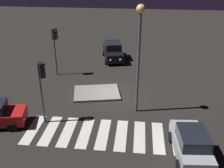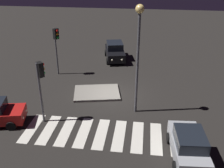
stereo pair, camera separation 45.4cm
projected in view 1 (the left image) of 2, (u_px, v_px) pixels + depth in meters
name	position (u px, v px, depth m)	size (l,w,h in m)	color
ground_plane	(112.00, 95.00, 21.30)	(80.00, 80.00, 0.00)	black
traffic_island	(97.00, 93.00, 21.45)	(4.13, 3.42, 0.18)	gray
car_silver	(191.00, 144.00, 14.41)	(2.10, 4.06, 1.72)	#9EA0A5
car_black	(113.00, 51.00, 28.38)	(2.71, 4.54, 1.87)	black
traffic_light_west	(55.00, 41.00, 23.50)	(0.53, 0.54, 4.44)	#47474C
traffic_light_south	(42.00, 78.00, 16.49)	(0.54, 0.53, 4.25)	#47474C
street_lamp	(139.00, 42.00, 16.84)	(0.56, 0.56, 7.56)	#47474C
crosswalk_near	(103.00, 134.00, 16.60)	(9.90, 3.20, 0.02)	silver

